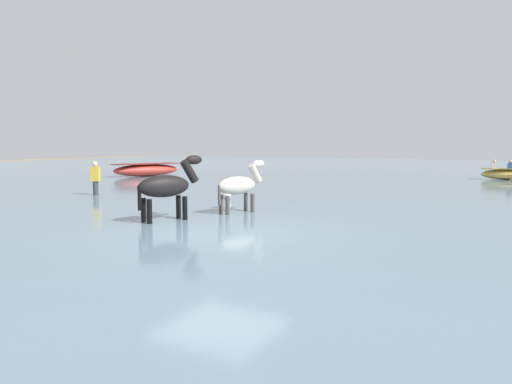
{
  "coord_description": "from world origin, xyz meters",
  "views": [
    {
      "loc": [
        5.49,
        -8.33,
        2.27
      ],
      "look_at": [
        -1.19,
        3.74,
        0.85
      ],
      "focal_mm": 32.53,
      "sensor_mm": 36.0,
      "label": 1
    }
  ],
  "objects_px": {
    "boat_near_starboard": "(510,174)",
    "horse_lead_pinto": "(239,187)",
    "horse_trailing_black": "(167,188)",
    "boat_far_offshore": "(146,170)",
    "person_spectator_far": "(95,181)",
    "channel_buoy": "(227,194)"
  },
  "relations": [
    {
      "from": "boat_near_starboard",
      "to": "horse_lead_pinto",
      "type": "bearing_deg",
      "value": -110.58
    },
    {
      "from": "boat_near_starboard",
      "to": "horse_trailing_black",
      "type": "bearing_deg",
      "value": -110.77
    },
    {
      "from": "boat_far_offshore",
      "to": "horse_trailing_black",
      "type": "bearing_deg",
      "value": -46.06
    },
    {
      "from": "horse_lead_pinto",
      "to": "horse_trailing_black",
      "type": "height_order",
      "value": "horse_trailing_black"
    },
    {
      "from": "horse_trailing_black",
      "to": "horse_lead_pinto",
      "type": "bearing_deg",
      "value": 67.64
    },
    {
      "from": "horse_lead_pinto",
      "to": "person_spectator_far",
      "type": "xyz_separation_m",
      "value": [
        -7.1,
        1.22,
        -0.21
      ]
    },
    {
      "from": "horse_trailing_black",
      "to": "boat_far_offshore",
      "type": "relative_size",
      "value": 0.45
    },
    {
      "from": "horse_lead_pinto",
      "to": "boat_far_offshore",
      "type": "relative_size",
      "value": 0.42
    },
    {
      "from": "horse_lead_pinto",
      "to": "channel_buoy",
      "type": "distance_m",
      "value": 3.23
    },
    {
      "from": "channel_buoy",
      "to": "person_spectator_far",
      "type": "bearing_deg",
      "value": -166.23
    },
    {
      "from": "person_spectator_far",
      "to": "channel_buoy",
      "type": "relative_size",
      "value": 2.14
    },
    {
      "from": "horse_lead_pinto",
      "to": "boat_near_starboard",
      "type": "bearing_deg",
      "value": 69.42
    },
    {
      "from": "horse_lead_pinto",
      "to": "person_spectator_far",
      "type": "relative_size",
      "value": 1.11
    },
    {
      "from": "boat_near_starboard",
      "to": "channel_buoy",
      "type": "bearing_deg",
      "value": -119.61
    },
    {
      "from": "person_spectator_far",
      "to": "horse_trailing_black",
      "type": "bearing_deg",
      "value": -27.94
    },
    {
      "from": "horse_lead_pinto",
      "to": "person_spectator_far",
      "type": "bearing_deg",
      "value": 170.23
    },
    {
      "from": "boat_near_starboard",
      "to": "boat_far_offshore",
      "type": "distance_m",
      "value": 20.73
    },
    {
      "from": "boat_far_offshore",
      "to": "channel_buoy",
      "type": "relative_size",
      "value": 5.74
    },
    {
      "from": "channel_buoy",
      "to": "horse_lead_pinto",
      "type": "bearing_deg",
      "value": -51.1
    },
    {
      "from": "boat_far_offshore",
      "to": "channel_buoy",
      "type": "xyz_separation_m",
      "value": [
        10.76,
        -7.78,
        -0.21
      ]
    },
    {
      "from": "horse_lead_pinto",
      "to": "channel_buoy",
      "type": "relative_size",
      "value": 2.38
    },
    {
      "from": "horse_lead_pinto",
      "to": "horse_trailing_black",
      "type": "distance_m",
      "value": 2.26
    }
  ]
}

